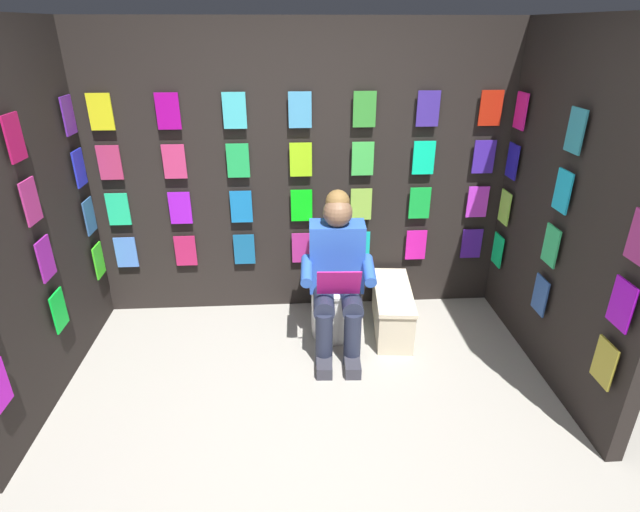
% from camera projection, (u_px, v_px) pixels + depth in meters
% --- Properties ---
extents(ground_plane, '(30.00, 30.00, 0.00)m').
position_uv_depth(ground_plane, '(314.00, 477.00, 2.69)').
color(ground_plane, '#9E998E').
extents(display_wall_back, '(3.38, 0.14, 2.30)m').
position_uv_depth(display_wall_back, '(301.00, 175.00, 3.93)').
color(display_wall_back, black).
rests_on(display_wall_back, ground).
extents(display_wall_left, '(0.14, 1.86, 2.30)m').
position_uv_depth(display_wall_left, '(571.00, 213.00, 3.14)').
color(display_wall_left, black).
rests_on(display_wall_left, ground).
extents(display_wall_right, '(0.14, 1.86, 2.30)m').
position_uv_depth(display_wall_right, '(22.00, 225.00, 2.95)').
color(display_wall_right, black).
rests_on(display_wall_right, ground).
extents(toilet, '(0.41, 0.56, 0.77)m').
position_uv_depth(toilet, '(335.00, 292.00, 3.89)').
color(toilet, white).
rests_on(toilet, ground).
extents(person_reading, '(0.54, 0.70, 1.19)m').
position_uv_depth(person_reading, '(337.00, 274.00, 3.57)').
color(person_reading, blue).
rests_on(person_reading, ground).
extents(comic_longbox_near, '(0.35, 0.78, 0.36)m').
position_uv_depth(comic_longbox_near, '(392.00, 309.00, 3.93)').
color(comic_longbox_near, beige).
rests_on(comic_longbox_near, ground).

